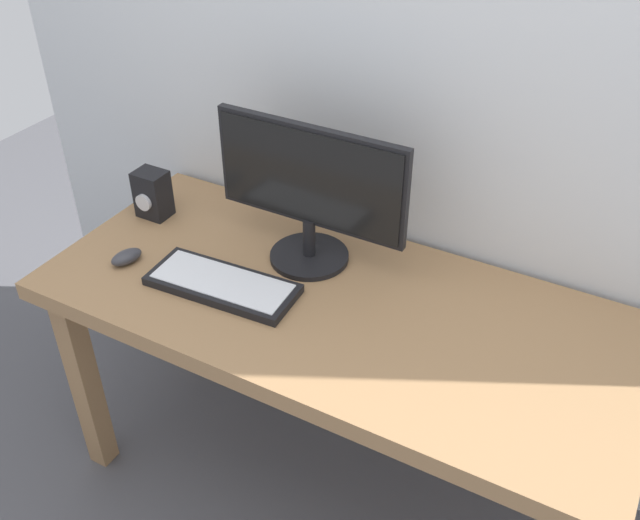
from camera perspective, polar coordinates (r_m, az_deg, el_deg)
ground_plane at (r=2.48m, az=1.01°, el=-17.38°), size 6.00×6.00×0.00m
desk at (r=1.98m, az=1.22°, el=-5.45°), size 1.63×0.72×0.78m
monitor at (r=1.96m, az=-0.80°, el=5.62°), size 0.57×0.23×0.41m
keyboard_primary at (r=1.97m, az=-7.80°, el=-1.94°), size 0.43×0.19×0.03m
mouse at (r=2.12m, az=-15.21°, el=0.24°), size 0.08×0.11×0.04m
audio_controller at (r=2.29m, az=-13.25°, el=5.15°), size 0.10×0.09×0.15m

